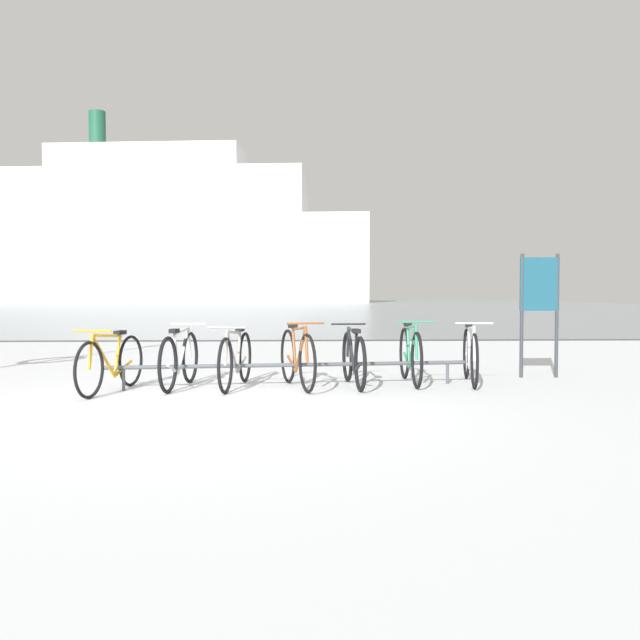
{
  "coord_description": "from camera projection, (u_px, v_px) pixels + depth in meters",
  "views": [
    {
      "loc": [
        0.97,
        -6.98,
        1.18
      ],
      "look_at": [
        1.34,
        3.38,
        0.78
      ],
      "focal_mm": 38.09,
      "sensor_mm": 36.0,
      "label": 1
    }
  ],
  "objects": [
    {
      "name": "bicycle_1",
      "position": [
        180.0,
        359.0,
        8.5
      ],
      "size": [
        0.46,
        1.62,
        0.8
      ],
      "color": "black",
      "rests_on": "ground"
    },
    {
      "name": "bike_rack",
      "position": [
        291.0,
        366.0,
        8.57
      ],
      "size": [
        4.55,
        0.57,
        0.31
      ],
      "color": "#4C5156",
      "rests_on": "ground"
    },
    {
      "name": "bicycle_5",
      "position": [
        410.0,
        355.0,
        8.9
      ],
      "size": [
        0.46,
        1.71,
        0.84
      ],
      "color": "black",
      "rests_on": "ground"
    },
    {
      "name": "bicycle_6",
      "position": [
        470.0,
        355.0,
        8.9
      ],
      "size": [
        0.46,
        1.76,
        0.82
      ],
      "color": "black",
      "rests_on": "ground"
    },
    {
      "name": "ground",
      "position": [
        285.0,
        307.0,
        60.81
      ],
      "size": [
        80.0,
        132.0,
        0.08
      ],
      "color": "silver"
    },
    {
      "name": "ferry_ship",
      "position": [
        157.0,
        238.0,
        93.65
      ],
      "size": [
        58.64,
        18.23,
        26.31
      ],
      "color": "white",
      "rests_on": "ground"
    },
    {
      "name": "bicycle_0",
      "position": [
        111.0,
        363.0,
        8.12
      ],
      "size": [
        0.51,
        1.67,
        0.77
      ],
      "color": "black",
      "rests_on": "ground"
    },
    {
      "name": "bicycle_2",
      "position": [
        236.0,
        359.0,
        8.52
      ],
      "size": [
        0.46,
        1.73,
        0.79
      ],
      "color": "black",
      "rests_on": "ground"
    },
    {
      "name": "bicycle_3",
      "position": [
        297.0,
        358.0,
        8.49
      ],
      "size": [
        0.56,
        1.62,
        0.84
      ],
      "color": "black",
      "rests_on": "ground"
    },
    {
      "name": "bicycle_4",
      "position": [
        353.0,
        358.0,
        8.63
      ],
      "size": [
        0.46,
        1.63,
        0.79
      ],
      "color": "black",
      "rests_on": "ground"
    },
    {
      "name": "info_sign",
      "position": [
        540.0,
        295.0,
        9.51
      ],
      "size": [
        0.55,
        0.06,
        1.74
      ],
      "color": "#33383D",
      "rests_on": "ground"
    }
  ]
}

